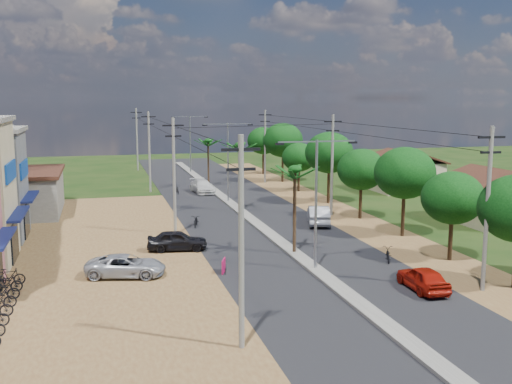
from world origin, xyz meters
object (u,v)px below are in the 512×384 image
at_px(roadside_sign, 224,266).
at_px(car_red_near, 423,279).
at_px(car_white_far, 202,187).
at_px(car_silver_mid, 318,215).
at_px(car_parked_silver, 126,266).
at_px(car_parked_dark, 177,241).
at_px(moto_rider_east, 388,255).

bearing_deg(roadside_sign, car_red_near, -10.71).
height_order(car_red_near, car_white_far, car_white_far).
distance_m(car_silver_mid, car_parked_silver, 19.61).
distance_m(car_white_far, car_parked_dark, 25.39).
xyz_separation_m(car_red_near, roadside_sign, (-9.86, 6.04, -0.23)).
bearing_deg(car_parked_dark, car_silver_mid, -57.38).
relative_size(car_red_near, car_white_far, 0.81).
distance_m(car_red_near, moto_rider_east, 5.80).
relative_size(car_parked_silver, car_parked_dark, 1.13).
height_order(car_red_near, car_parked_silver, car_red_near).
bearing_deg(car_white_far, car_parked_silver, -113.31).
bearing_deg(car_parked_silver, car_white_far, -4.56).
distance_m(car_white_far, car_parked_silver, 31.55).
xyz_separation_m(car_red_near, moto_rider_east, (0.84, 5.73, -0.21)).
height_order(car_silver_mid, moto_rider_east, car_silver_mid).
height_order(car_red_near, car_parked_dark, car_parked_dark).
bearing_deg(car_red_near, moto_rider_east, -96.06).
bearing_deg(car_silver_mid, moto_rider_east, 107.74).
bearing_deg(car_white_far, roadside_sign, -102.78).
xyz_separation_m(car_white_far, car_parked_dark, (-6.00, -24.67, -0.01)).
distance_m(car_silver_mid, car_parked_dark, 13.73).
distance_m(car_parked_dark, moto_rider_east, 14.21).
bearing_deg(car_silver_mid, car_red_near, 104.72).
bearing_deg(car_white_far, moto_rider_east, -83.19).
bearing_deg(car_parked_dark, moto_rider_east, -108.48).
relative_size(car_red_near, roadside_sign, 3.88).
relative_size(car_red_near, car_parked_dark, 0.96).
bearing_deg(car_silver_mid, car_parked_dark, 41.24).
relative_size(car_parked_dark, moto_rider_east, 2.34).
bearing_deg(roadside_sign, car_parked_dark, 129.02).
xyz_separation_m(car_silver_mid, moto_rider_east, (0.20, -12.06, -0.32)).
relative_size(car_white_far, car_parked_dark, 1.19).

